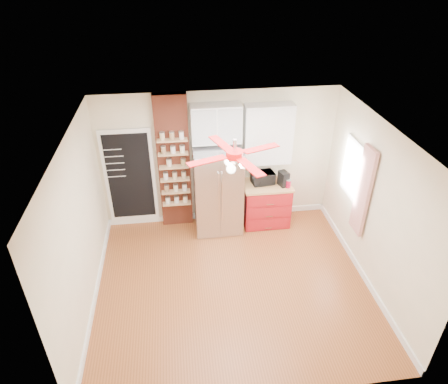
{
  "coord_description": "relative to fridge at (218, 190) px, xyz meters",
  "views": [
    {
      "loc": [
        -0.78,
        -4.83,
        4.85
      ],
      "look_at": [
        -0.03,
        0.9,
        1.28
      ],
      "focal_mm": 32.0,
      "sensor_mm": 36.0,
      "label": 1
    }
  ],
  "objects": [
    {
      "name": "pantry_jar_beans",
      "position": [
        -0.62,
        0.17,
        0.56
      ],
      "size": [
        0.11,
        0.11,
        0.12
      ],
      "primitive_type": "cylinder",
      "rotation": [
        0.0,
        0.0,
        0.2
      ],
      "color": "olive",
      "rests_on": "brick_pillar"
    },
    {
      "name": "brick_pillar",
      "position": [
        -0.8,
        0.29,
        0.48
      ],
      "size": [
        0.6,
        0.16,
        2.7
      ],
      "primitive_type": "cube",
      "color": "brown",
      "rests_on": "floor"
    },
    {
      "name": "wall_left",
      "position": [
        -2.2,
        -1.63,
        0.48
      ],
      "size": [
        0.02,
        4.0,
        2.7
      ],
      "primitive_type": "cube",
      "color": "beige",
      "rests_on": "floor"
    },
    {
      "name": "canister_left",
      "position": [
        1.34,
        -0.11,
        0.1
      ],
      "size": [
        0.1,
        0.1,
        0.15
      ],
      "primitive_type": "cylinder",
      "rotation": [
        0.0,
        0.0,
        -0.06
      ],
      "color": "#A7092A",
      "rests_on": "red_cabinet"
    },
    {
      "name": "coffee_maker",
      "position": [
        1.26,
        -0.03,
        0.17
      ],
      "size": [
        0.21,
        0.25,
        0.29
      ],
      "primitive_type": "cube",
      "rotation": [
        0.0,
        0.0,
        0.31
      ],
      "color": "black",
      "rests_on": "red_cabinet"
    },
    {
      "name": "canister_right",
      "position": [
        1.29,
        0.11,
        0.09
      ],
      "size": [
        0.12,
        0.12,
        0.13
      ],
      "primitive_type": "cylinder",
      "rotation": [
        0.0,
        0.0,
        0.2
      ],
      "color": "#B32509",
      "rests_on": "red_cabinet"
    },
    {
      "name": "ceiling",
      "position": [
        0.05,
        -1.63,
        1.83
      ],
      "size": [
        4.5,
        4.5,
        0.0
      ],
      "primitive_type": "plane",
      "color": "white",
      "rests_on": "wall_back"
    },
    {
      "name": "wall_back",
      "position": [
        0.05,
        0.37,
        0.48
      ],
      "size": [
        4.5,
        0.02,
        2.7
      ],
      "primitive_type": "cube",
      "color": "beige",
      "rests_on": "floor"
    },
    {
      "name": "upper_shelf_unit",
      "position": [
        0.97,
        0.22,
        1.0
      ],
      "size": [
        0.9,
        0.3,
        1.15
      ],
      "primitive_type": "cube",
      "color": "white",
      "rests_on": "wall_back"
    },
    {
      "name": "curtain",
      "position": [
        2.23,
        -1.28,
        0.57
      ],
      "size": [
        0.06,
        0.4,
        1.55
      ],
      "primitive_type": "cube",
      "color": "#AC2217",
      "rests_on": "wall_right"
    },
    {
      "name": "toaster_oven",
      "position": [
        0.89,
        0.1,
        0.14
      ],
      "size": [
        0.46,
        0.35,
        0.23
      ],
      "primitive_type": "imported",
      "rotation": [
        0.0,
        0.0,
        0.15
      ],
      "color": "black",
      "rests_on": "red_cabinet"
    },
    {
      "name": "wall_front",
      "position": [
        0.05,
        -3.63,
        0.48
      ],
      "size": [
        4.5,
        0.02,
        2.7
      ],
      "primitive_type": "cube",
      "color": "beige",
      "rests_on": "floor"
    },
    {
      "name": "pantry_jar_oats",
      "position": [
        -0.89,
        0.16,
        0.57
      ],
      "size": [
        0.1,
        0.1,
        0.14
      ],
      "primitive_type": "cylinder",
      "rotation": [
        0.0,
        0.0,
        -0.05
      ],
      "color": "beige",
      "rests_on": "brick_pillar"
    },
    {
      "name": "chalkboard",
      "position": [
        -1.65,
        0.33,
        0.23
      ],
      "size": [
        0.95,
        0.05,
        1.95
      ],
      "color": "white",
      "rests_on": "wall_back"
    },
    {
      "name": "window",
      "position": [
        2.28,
        -0.73,
        0.68
      ],
      "size": [
        0.04,
        0.75,
        1.05
      ],
      "primitive_type": "cube",
      "color": "white",
      "rests_on": "wall_right"
    },
    {
      "name": "wall_right",
      "position": [
        2.3,
        -1.63,
        0.48
      ],
      "size": [
        0.02,
        4.0,
        2.7
      ],
      "primitive_type": "cube",
      "color": "beige",
      "rests_on": "floor"
    },
    {
      "name": "ceiling_fan",
      "position": [
        0.05,
        -1.63,
        1.55
      ],
      "size": [
        1.4,
        1.4,
        0.44
      ],
      "color": "silver",
      "rests_on": "ceiling"
    },
    {
      "name": "upper_glass_cabinet",
      "position": [
        0.0,
        0.2,
        1.27
      ],
      "size": [
        0.9,
        0.35,
        0.7
      ],
      "primitive_type": "cube",
      "color": "white",
      "rests_on": "wall_back"
    },
    {
      "name": "fridge",
      "position": [
        0.0,
        0.0,
        0.0
      ],
      "size": [
        0.9,
        0.7,
        1.75
      ],
      "primitive_type": "cube",
      "color": "silver",
      "rests_on": "floor"
    },
    {
      "name": "red_cabinet",
      "position": [
        0.97,
        0.05,
        -0.42
      ],
      "size": [
        0.94,
        0.64,
        0.9
      ],
      "color": "#A4151B",
      "rests_on": "floor"
    },
    {
      "name": "floor",
      "position": [
        0.05,
        -1.63,
        -0.88
      ],
      "size": [
        4.5,
        4.5,
        0.0
      ],
      "primitive_type": "plane",
      "color": "brown",
      "rests_on": "ground"
    }
  ]
}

